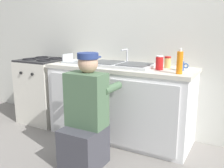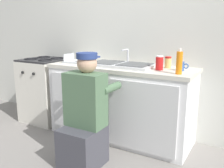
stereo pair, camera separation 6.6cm
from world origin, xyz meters
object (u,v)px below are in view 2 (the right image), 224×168
object	(u,v)px
sink_double_basin	(121,64)
soda_cup_red	(159,63)
dish_rack_tray	(76,61)
soap_bottle_orange	(179,63)
coffee_mug	(181,66)
stove_range	(46,90)
condiment_jar	(168,62)
plumber_person	(84,120)

from	to	relation	value
sink_double_basin	soda_cup_red	world-z (taller)	sink_double_basin
soda_cup_red	dish_rack_tray	xyz separation A→B (m)	(-1.11, 0.01, -0.05)
soap_bottle_orange	coffee_mug	distance (m)	0.23
stove_range	condiment_jar	size ratio (longest dim) A/B	7.13
plumber_person	condiment_jar	world-z (taller)	plumber_person
stove_range	condiment_jar	bearing A→B (deg)	4.35
coffee_mug	soap_bottle_orange	bearing A→B (deg)	-79.80
sink_double_basin	plumber_person	bearing A→B (deg)	-90.34
plumber_person	coffee_mug	distance (m)	1.14
condiment_jar	stove_range	bearing A→B (deg)	-175.65
stove_range	soap_bottle_orange	bearing A→B (deg)	-5.36
soda_cup_red	dish_rack_tray	size ratio (longest dim) A/B	0.54
plumber_person	soap_bottle_orange	bearing A→B (deg)	36.57
soap_bottle_orange	dish_rack_tray	bearing A→B (deg)	173.66
stove_range	soda_cup_red	distance (m)	1.78
plumber_person	soda_cup_red	world-z (taller)	plumber_person
sink_double_basin	coffee_mug	bearing A→B (deg)	2.29
coffee_mug	condiment_jar	distance (m)	0.20
dish_rack_tray	condiment_jar	world-z (taller)	condiment_jar
condiment_jar	coffee_mug	bearing A→B (deg)	-31.07
soda_cup_red	coffee_mug	size ratio (longest dim) A/B	1.21
sink_double_basin	stove_range	size ratio (longest dim) A/B	0.88
plumber_person	dish_rack_tray	bearing A→B (deg)	131.60
dish_rack_tray	coffee_mug	bearing A→B (deg)	2.67
soap_bottle_orange	coffee_mug	bearing A→B (deg)	100.20
sink_double_basin	soap_bottle_orange	bearing A→B (deg)	-14.13
soap_bottle_orange	dish_rack_tray	distance (m)	1.37
plumber_person	soap_bottle_orange	xyz separation A→B (m)	(0.74, 0.55, 0.54)
condiment_jar	dish_rack_tray	bearing A→B (deg)	-171.89
stove_range	plumber_person	world-z (taller)	plumber_person
stove_range	dish_rack_tray	world-z (taller)	dish_rack_tray
sink_double_basin	coffee_mug	world-z (taller)	sink_double_basin
coffee_mug	sink_double_basin	bearing A→B (deg)	-177.71
plumber_person	dish_rack_tray	world-z (taller)	plumber_person
stove_range	soap_bottle_orange	distance (m)	2.04
sink_double_basin	dish_rack_tray	size ratio (longest dim) A/B	2.86
sink_double_basin	soda_cup_red	xyz separation A→B (m)	(0.49, -0.04, 0.06)
coffee_mug	condiment_jar	xyz separation A→B (m)	(-0.17, 0.10, 0.02)
soap_bottle_orange	condiment_jar	bearing A→B (deg)	123.46
stove_range	coffee_mug	size ratio (longest dim) A/B	7.24
dish_rack_tray	coffee_mug	distance (m)	1.33
sink_double_basin	plumber_person	xyz separation A→B (m)	(-0.00, -0.73, -0.45)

